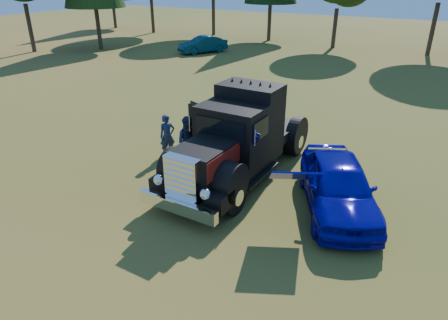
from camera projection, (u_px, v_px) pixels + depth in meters
ground at (174, 199)px, 12.29m from camera, size 120.00×120.00×0.00m
diamond_t_truck at (237, 141)px, 13.14m from camera, size 3.32×7.16×3.00m
hotrod_coupe at (338, 185)px, 11.46m from camera, size 3.72×4.91×1.89m
spectator_near at (167, 136)px, 14.85m from camera, size 0.65×0.71×1.62m
spectator_far at (189, 143)px, 13.88m from camera, size 1.16×1.09×1.90m
distant_teal_car at (203, 44)px, 34.44m from camera, size 3.30×4.42×1.39m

